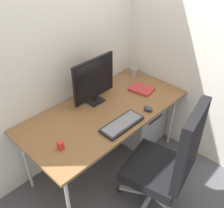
{
  "coord_description": "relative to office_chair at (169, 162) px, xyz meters",
  "views": [
    {
      "loc": [
        -1.36,
        -1.39,
        2.15
      ],
      "look_at": [
        0.01,
        -0.08,
        0.81
      ],
      "focal_mm": 41.41,
      "sensor_mm": 36.0,
      "label": 1
    }
  ],
  "objects": [
    {
      "name": "ground_plane",
      "position": [
        0.01,
        0.73,
        -0.56
      ],
      "size": [
        8.0,
        8.0,
        0.0
      ],
      "primitive_type": "plane",
      "color": "#4C4C51"
    },
    {
      "name": "wall_back",
      "position": [
        0.01,
        1.15,
        0.84
      ],
      "size": [
        2.74,
        0.04,
        2.8
      ],
      "primitive_type": "cube",
      "color": "silver",
      "rests_on": "ground_plane"
    },
    {
      "name": "wall_side_right",
      "position": [
        0.84,
        0.57,
        0.84
      ],
      "size": [
        0.04,
        1.91,
        2.8
      ],
      "primitive_type": "cube",
      "color": "silver",
      "rests_on": "ground_plane"
    },
    {
      "name": "desk",
      "position": [
        0.01,
        0.73,
        0.11
      ],
      "size": [
        1.62,
        0.78,
        0.71
      ],
      "color": "brown",
      "rests_on": "ground_plane"
    },
    {
      "name": "office_chair",
      "position": [
        0.0,
        0.0,
        0.0
      ],
      "size": [
        0.63,
        0.62,
        1.13
      ],
      "color": "black",
      "rests_on": "ground_plane"
    },
    {
      "name": "filing_cabinet",
      "position": [
        0.57,
        0.79,
        -0.29
      ],
      "size": [
        0.48,
        0.54,
        0.55
      ],
      "color": "#9EA0A5",
      "rests_on": "ground_plane"
    },
    {
      "name": "monitor",
      "position": [
        0.04,
        0.9,
        0.39
      ],
      "size": [
        0.48,
        0.13,
        0.45
      ],
      "color": "black",
      "rests_on": "desk"
    },
    {
      "name": "keyboard",
      "position": [
        -0.06,
        0.46,
        0.16
      ],
      "size": [
        0.41,
        0.17,
        0.03
      ],
      "color": "black",
      "rests_on": "desk"
    },
    {
      "name": "mouse",
      "position": [
        0.27,
        0.44,
        0.17
      ],
      "size": [
        0.07,
        0.1,
        0.04
      ],
      "primitive_type": "ellipsoid",
      "rotation": [
        0.0,
        0.0,
        0.06
      ],
      "color": "#333338",
      "rests_on": "desk"
    },
    {
      "name": "pen_holder",
      "position": [
        0.71,
        0.97,
        0.19
      ],
      "size": [
        0.08,
        0.08,
        0.18
      ],
      "color": "gray",
      "rests_on": "desk"
    },
    {
      "name": "notebook",
      "position": [
        0.51,
        0.7,
        0.16
      ],
      "size": [
        0.21,
        0.26,
        0.03
      ],
      "primitive_type": "cube",
      "rotation": [
        0.0,
        0.0,
        0.17
      ],
      "color": "#B23333",
      "rests_on": "desk"
    },
    {
      "name": "desk_clamp_accessory",
      "position": [
        -0.59,
        0.62,
        0.18
      ],
      "size": [
        0.04,
        0.04,
        0.07
      ],
      "primitive_type": "cube",
      "color": "red",
      "rests_on": "desk"
    }
  ]
}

